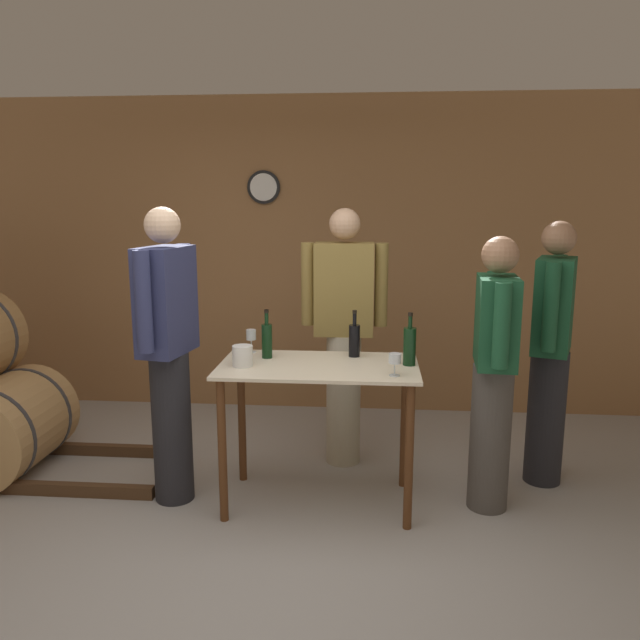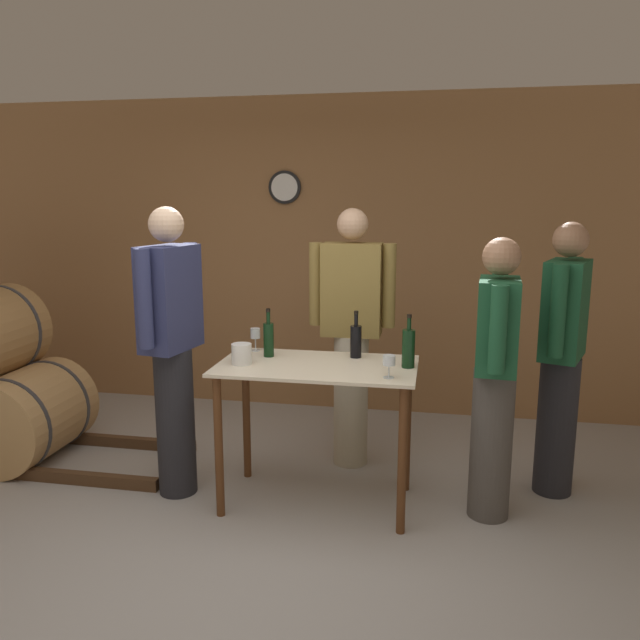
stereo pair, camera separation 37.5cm
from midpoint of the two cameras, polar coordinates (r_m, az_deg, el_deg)
ground_plane at (r=3.34m, az=-4.43°, el=-22.74°), size 14.00×14.00×0.00m
back_wall at (r=5.43m, az=2.74°, el=5.76°), size 8.40×0.08×2.70m
tasting_table at (r=3.76m, az=2.59°, el=-6.57°), size 1.18×0.66×0.88m
wine_bottle_far_left at (r=3.87m, az=-1.97°, el=-1.70°), size 0.07×0.07×0.30m
wine_bottle_left at (r=3.86m, az=6.08°, el=-1.86°), size 0.07×0.07×0.29m
wine_bottle_center at (r=3.68m, az=11.00°, el=-2.50°), size 0.08×0.08×0.32m
wine_glass_near_left at (r=4.02m, az=-3.29°, el=-1.34°), size 0.06×0.06×0.15m
wine_glass_near_center at (r=3.46m, az=9.44°, el=-3.78°), size 0.07×0.07×0.13m
ice_bucket at (r=3.71m, az=-4.32°, el=-3.15°), size 0.12×0.12×0.12m
person_host at (r=3.89m, az=-10.74°, el=-2.39°), size 0.29×0.58×1.81m
person_visitor_with_scarf at (r=4.29m, az=5.41°, el=-1.13°), size 0.59×0.24×1.79m
person_visitor_bearded at (r=3.75m, az=18.52°, el=-4.77°), size 0.25×0.59×1.65m
person_visitor_near_door at (r=4.19m, az=23.67°, el=-2.89°), size 0.34×0.56×1.72m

